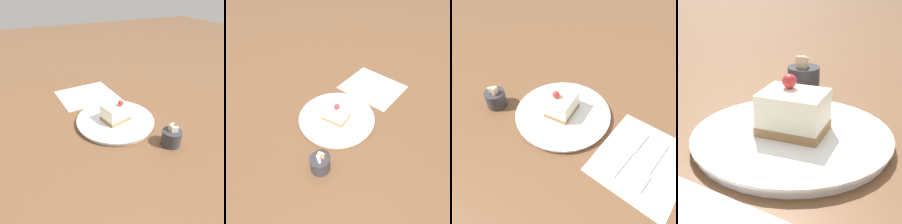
{
  "view_description": "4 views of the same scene",
  "coord_description": "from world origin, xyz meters",
  "views": [
    {
      "loc": [
        0.63,
        -0.31,
        0.45
      ],
      "look_at": [
        0.04,
        -0.04,
        0.05
      ],
      "focal_mm": 35.0,
      "sensor_mm": 36.0,
      "label": 1
    },
    {
      "loc": [
        0.44,
        0.37,
        0.6
      ],
      "look_at": [
        0.03,
        -0.02,
        0.04
      ],
      "focal_mm": 35.0,
      "sensor_mm": 36.0,
      "label": 2
    },
    {
      "loc": [
        -0.28,
        0.31,
        0.48
      ],
      "look_at": [
        0.01,
        -0.01,
        0.04
      ],
      "focal_mm": 35.0,
      "sensor_mm": 36.0,
      "label": 3
    },
    {
      "loc": [
        -0.35,
        -0.3,
        0.24
      ],
      "look_at": [
        0.02,
        -0.03,
        0.05
      ],
      "focal_mm": 60.0,
      "sensor_mm": 36.0,
      "label": 4
    }
  ],
  "objects": [
    {
      "name": "ground_plane",
      "position": [
        0.0,
        0.0,
        0.0
      ],
      "size": [
        4.0,
        4.0,
        0.0
      ],
      "primitive_type": "plane",
      "color": "brown"
    },
    {
      "name": "plate",
      "position": [
        0.03,
        -0.02,
        0.01
      ],
      "size": [
        0.28,
        0.28,
        0.02
      ],
      "color": "white",
      "rests_on": "ground_plane"
    },
    {
      "name": "cake_slice",
      "position": [
        0.03,
        -0.02,
        0.05
      ],
      "size": [
        0.09,
        0.11,
        0.08
      ],
      "rotation": [
        0.0,
        0.0,
        0.25
      ],
      "color": "#9E7547",
      "rests_on": "plate"
    },
    {
      "name": "sugar_bowl",
      "position": [
        0.22,
        0.08,
        0.03
      ],
      "size": [
        0.06,
        0.06,
        0.07
      ],
      "color": "#333338",
      "rests_on": "ground_plane"
    }
  ]
}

